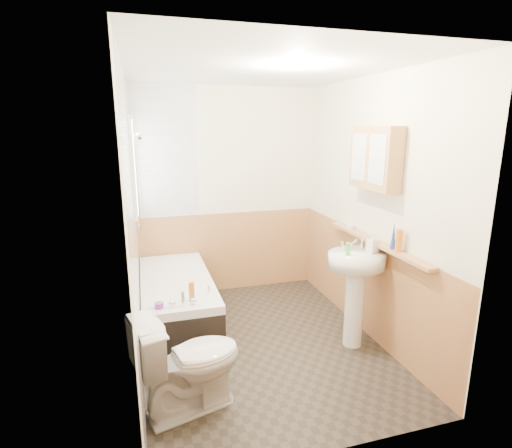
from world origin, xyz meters
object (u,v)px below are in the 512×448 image
object	(u,v)px
bathtub	(177,301)
toilet	(189,362)
sink	(356,280)
pine_shelf	(375,242)
medicine_cabinet	(375,158)

from	to	relation	value
bathtub	toilet	xyz separation A→B (m)	(-0.03, -1.31, 0.10)
sink	pine_shelf	world-z (taller)	sink
bathtub	toilet	world-z (taller)	toilet
sink	pine_shelf	xyz separation A→B (m)	(0.20, 0.03, 0.33)
sink	toilet	bearing A→B (deg)	-161.58
sink	medicine_cabinet	size ratio (longest dim) A/B	1.69
pine_shelf	toilet	bearing A→B (deg)	-164.55
bathtub	sink	bearing A→B (deg)	-28.29
bathtub	toilet	bearing A→B (deg)	-91.31
sink	medicine_cabinet	xyz separation A→B (m)	(0.17, 0.09, 1.10)
sink	medicine_cabinet	world-z (taller)	medicine_cabinet
bathtub	pine_shelf	xyz separation A→B (m)	(1.77, -0.81, 0.72)
medicine_cabinet	bathtub	bearing A→B (deg)	156.66
pine_shelf	bathtub	bearing A→B (deg)	155.40
bathtub	medicine_cabinet	xyz separation A→B (m)	(1.74, -0.75, 1.48)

